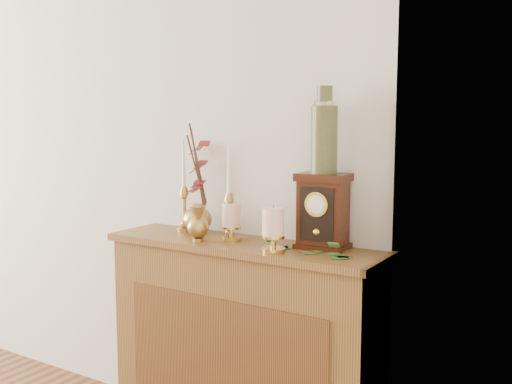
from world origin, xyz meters
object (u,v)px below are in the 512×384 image
Objects in this scene: mantel_clock at (323,212)px; ceramic_vase at (324,134)px; bud_vase at (198,224)px; ginger_jar at (199,183)px; candlestick_left at (184,202)px; candlestick_center at (229,209)px.

mantel_clock is 0.88× the size of ceramic_vase.
bud_vase is 0.27m from ginger_jar.
candlestick_center is (0.29, -0.06, -0.00)m from candlestick_left.
candlestick_center is at bearing 48.77° from bud_vase.
candlestick_center is at bearing -170.77° from ceramic_vase.
ceramic_vase is at bearing 18.68° from bud_vase.
candlestick_left is at bearing 141.73° from bud_vase.
candlestick_left is 0.85× the size of ginger_jar.
mantel_clock is (0.70, 0.01, 0.01)m from candlestick_left.
candlestick_center is 0.26m from ginger_jar.
candlestick_left is at bearing -179.16° from ceramic_vase.
bud_vase is at bearing -161.32° from ceramic_vase.
ceramic_vase reaches higher than ginger_jar.
candlestick_center is 1.38× the size of mantel_clock.
candlestick_left is at bearing 169.03° from candlestick_center.
ceramic_vase reaches higher than candlestick_center.
candlestick_left reaches higher than candlestick_center.
ceramic_vase is (0.70, 0.01, 0.32)m from candlestick_left.
ginger_jar is 0.67m from ceramic_vase.
candlestick_left is 0.29m from candlestick_center.
mantel_clock is (0.63, -0.02, -0.08)m from ginger_jar.
ginger_jar is at bearing 178.36° from ceramic_vase.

